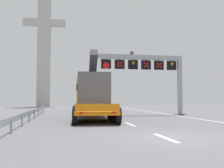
# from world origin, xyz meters

# --- Properties ---
(ground) EXTENTS (112.00, 112.00, 0.00)m
(ground) POSITION_xyz_m (0.00, 0.00, 0.00)
(ground) COLOR #5B5B60
(lane_markings) EXTENTS (0.20, 44.37, 0.01)m
(lane_markings) POSITION_xyz_m (-0.30, 14.88, 0.01)
(lane_markings) COLOR silver
(lane_markings) RESTS_ON ground
(edge_line_right) EXTENTS (0.20, 63.00, 0.01)m
(edge_line_right) POSITION_xyz_m (6.20, 12.00, 0.01)
(edge_line_right) COLOR silver
(edge_line_right) RESTS_ON ground
(overhead_lane_gantry) EXTENTS (9.49, 0.90, 6.50)m
(overhead_lane_gantry) POSITION_xyz_m (4.28, 15.69, 4.95)
(overhead_lane_gantry) COLOR #9EA0A5
(overhead_lane_gantry) RESTS_ON ground
(heavy_haul_truck_orange) EXTENTS (3.57, 14.15, 5.30)m
(heavy_haul_truck_orange) POSITION_xyz_m (-2.10, 13.38, 1.99)
(heavy_haul_truck_orange) COLOR orange
(heavy_haul_truck_orange) RESTS_ON ground
(guardrail_left) EXTENTS (0.13, 25.17, 0.76)m
(guardrail_left) POSITION_xyz_m (-6.91, 10.59, 0.56)
(guardrail_left) COLOR #999EA3
(guardrail_left) RESTS_ON ground
(bridge_pylon_distant) EXTENTS (9.00, 2.00, 29.38)m
(bridge_pylon_distant) POSITION_xyz_m (-8.95, 47.37, 15.08)
(bridge_pylon_distant) COLOR #B7B7B2
(bridge_pylon_distant) RESTS_ON ground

